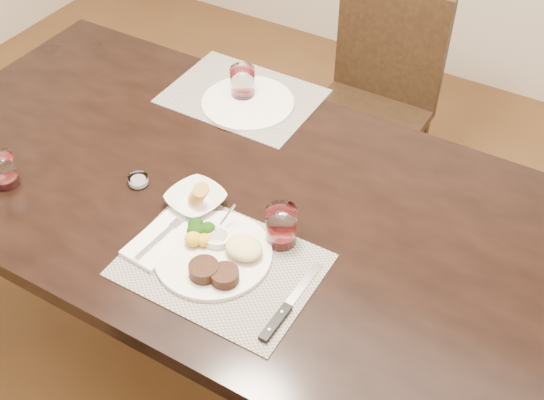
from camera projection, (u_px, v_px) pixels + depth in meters
The scene contains 15 objects.
ground_plane at pixel (247, 354), 2.33m from camera, with size 4.50×4.50×0.00m, color #402714.
dining_table at pixel (240, 216), 1.86m from camera, with size 2.00×1.00×0.75m.
chair_far at pixel (374, 96), 2.56m from camera, with size 0.42×0.42×0.90m.
placemat_near at pixel (221, 265), 1.63m from camera, with size 0.46×0.34×0.00m, color gray.
placemat_far at pixel (243, 96), 2.13m from camera, with size 0.46×0.34×0.00m, color gray.
dinner_plate at pixel (217, 254), 1.63m from camera, with size 0.29×0.29×0.05m.
napkin_fork at pixel (161, 239), 1.68m from camera, with size 0.12×0.19×0.02m.
steak_knife at pixel (282, 313), 1.51m from camera, with size 0.02×0.26×0.01m.
cracker_bowl at pixel (196, 199), 1.76m from camera, with size 0.17×0.17×0.06m.
sauce_ramekin at pixel (215, 238), 1.66m from camera, with size 0.09×0.13×0.07m.
wine_glass_near at pixel (281, 227), 1.65m from camera, with size 0.08×0.08×0.11m.
far_plate at pixel (248, 103), 2.09m from camera, with size 0.28×0.28×0.01m, color silver.
wine_glass_far at pixel (243, 85), 2.09m from camera, with size 0.08×0.08×0.10m.
wine_glass_side at pixel (3, 171), 1.81m from camera, with size 0.07×0.07×0.10m.
salt_cellar at pixel (138, 181), 1.83m from camera, with size 0.05×0.05×0.02m.
Camera 1 is at (0.74, -1.09, 1.99)m, focal length 45.00 mm.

